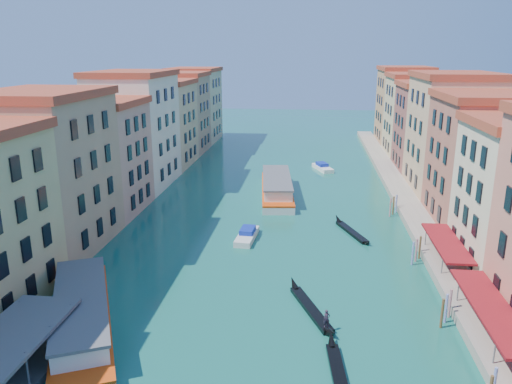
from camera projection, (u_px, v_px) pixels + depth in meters
left_bank_palazzos at (123, 140)px, 85.64m from camera, size 12.80×128.40×21.00m
right_bank_palazzos at (460, 146)px, 79.96m from camera, size 12.80×128.40×21.00m
quay at (404, 199)px, 83.34m from camera, size 4.00×140.00×1.00m
restaurant_awnings at (494, 312)px, 42.49m from camera, size 3.20×44.55×3.12m
mooring_poles_right at (439, 296)px, 48.82m from camera, size 1.44×54.24×3.20m
vaporetto_near at (82, 314)px, 45.14m from camera, size 13.30×21.36×3.17m
vaporetto_far at (277, 187)px, 87.09m from camera, size 7.30×22.76×3.33m
gondola_fore at (311, 307)px, 48.42m from camera, size 5.20×11.11×2.32m
gondola_right at (340, 378)px, 37.96m from camera, size 1.90×11.32×2.26m
gondola_far at (351, 231)px, 69.24m from camera, size 4.85×10.61×1.57m
motorboat_mid at (247, 235)px, 67.02m from camera, size 2.66×6.98×1.42m
motorboat_far at (323, 167)px, 105.84m from camera, size 4.62×7.43×1.47m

